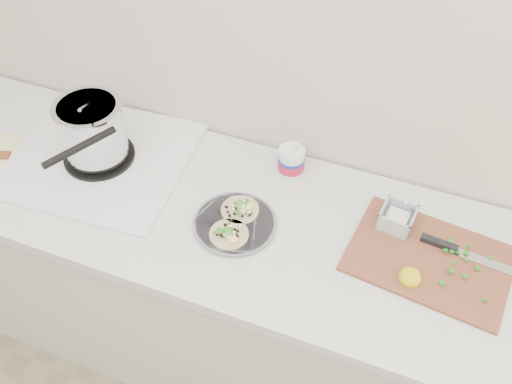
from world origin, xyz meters
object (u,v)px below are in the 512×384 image
(taco_plate, at_px, (235,222))
(cutboard, at_px, (429,253))
(tub, at_px, (292,160))
(stove, at_px, (95,140))

(taco_plate, relative_size, cutboard, 0.53)
(tub, bearing_deg, cutboard, -20.53)
(tub, height_order, cutboard, tub)
(tub, bearing_deg, taco_plate, -107.88)
(tub, distance_m, cutboard, 0.51)
(taco_plate, bearing_deg, stove, 169.50)
(stove, xyz_separation_m, tub, (0.62, 0.17, -0.03))
(taco_plate, height_order, cutboard, cutboard)
(taco_plate, distance_m, cutboard, 0.57)
(stove, distance_m, cutboard, 1.10)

